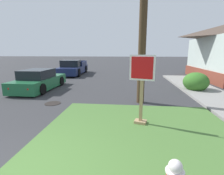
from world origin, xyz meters
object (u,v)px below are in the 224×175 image
at_px(stop_sign, 141,91).
at_px(manhole_cover, 53,103).
at_px(parked_sedan_green, 39,81).
at_px(pickup_truck_navy, 73,68).

xyz_separation_m(stop_sign, manhole_cover, (-3.78, 1.88, -1.11)).
bearing_deg(parked_sedan_green, pickup_truck_navy, 92.05).
relative_size(stop_sign, manhole_cover, 3.03).
bearing_deg(parked_sedan_green, manhole_cover, -52.11).
distance_m(stop_sign, parked_sedan_green, 7.47).
height_order(stop_sign, parked_sedan_green, stop_sign).
relative_size(manhole_cover, parked_sedan_green, 0.17).
bearing_deg(manhole_cover, pickup_truck_navy, 103.62).
bearing_deg(pickup_truck_navy, parked_sedan_green, -87.95).
bearing_deg(stop_sign, pickup_truck_navy, 117.94).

